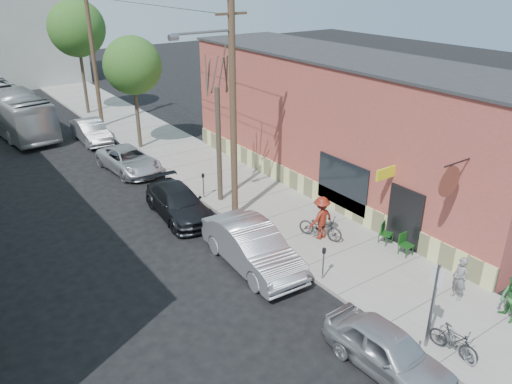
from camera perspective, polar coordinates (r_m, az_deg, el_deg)
ground at (r=17.83m, az=0.01°, el=-11.18°), size 120.00×120.00×0.00m
sidewalk at (r=28.07m, az=-5.91°, el=2.63°), size 4.50×58.00×0.15m
cafe_building at (r=25.22m, az=10.25°, el=7.63°), size 6.60×20.20×6.61m
sign_post at (r=15.18m, az=19.64°, el=-11.43°), size 0.07×0.45×2.80m
parking_meter_near at (r=17.89m, az=7.74°, el=-7.53°), size 0.14×0.14×1.24m
parking_meter_far at (r=24.05m, az=-6.05°, el=1.18°), size 0.14×0.14×1.24m
utility_pole_near at (r=20.70m, az=-2.80°, el=10.42°), size 3.57×0.28×10.00m
utility_pole_far at (r=36.24m, az=-18.18°, el=15.13°), size 1.80×0.28×10.00m
tree_bare at (r=23.12m, az=-4.28°, el=5.30°), size 0.24×0.24×5.43m
tree_leafy_mid at (r=30.90m, az=-13.93°, el=13.83°), size 3.40×3.40×6.71m
tree_leafy_far at (r=40.07m, az=-19.81°, el=17.18°), size 4.09×4.09×8.28m
patio_chair_a at (r=20.77m, az=14.64°, el=-4.62°), size 0.66×0.66×0.88m
patio_chair_b at (r=20.16m, az=16.79°, el=-5.81°), size 0.51×0.51×0.88m
patron_grey at (r=18.09m, az=22.27°, el=-9.14°), size 0.50×0.64×1.56m
patron_green at (r=17.74m, az=27.14°, el=-10.87°), size 0.83×0.91×1.53m
cyclist at (r=20.45m, az=7.45°, el=-2.95°), size 1.22×0.74×1.84m
cyclist_bike at (r=20.64m, az=7.39°, el=-3.98°), size 1.38×2.00×1.00m
parked_bike_a at (r=15.88m, az=21.67°, el=-15.54°), size 0.57×1.56×0.92m
parked_bike_b at (r=16.03m, az=22.09°, el=-15.46°), size 0.95×1.64×0.81m
car_0 at (r=14.92m, az=14.84°, el=-17.10°), size 1.75×4.01×1.34m
car_1 at (r=18.72m, az=-0.43°, el=-6.29°), size 2.03×5.13×1.66m
car_2 at (r=22.76m, az=-8.89°, el=-1.20°), size 2.29×4.83×1.36m
car_3 at (r=28.49m, az=-14.32°, el=3.55°), size 2.52×4.82×1.30m
car_4 at (r=34.17m, az=-18.34°, el=6.60°), size 1.59×4.36×1.43m
bus at (r=38.20m, az=-26.16°, el=8.36°), size 3.58×10.97×3.00m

